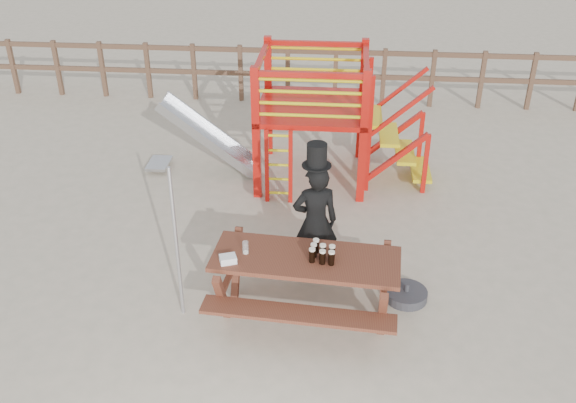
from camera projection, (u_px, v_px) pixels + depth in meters
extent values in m
plane|color=#C3B198|center=(277.00, 311.00, 7.65)|extent=(60.00, 60.00, 0.00)
cube|color=brown|center=(312.00, 51.00, 13.18)|extent=(15.00, 0.06, 0.10)
cube|color=brown|center=(311.00, 75.00, 13.43)|extent=(15.00, 0.06, 0.10)
cube|color=brown|center=(13.00, 67.00, 13.93)|extent=(0.09, 0.09, 1.20)
cube|color=brown|center=(58.00, 68.00, 13.85)|extent=(0.09, 0.09, 1.20)
cube|color=brown|center=(103.00, 69.00, 13.77)|extent=(0.09, 0.09, 1.20)
cube|color=brown|center=(148.00, 71.00, 13.69)|extent=(0.09, 0.09, 1.20)
cube|color=brown|center=(194.00, 72.00, 13.62)|extent=(0.09, 0.09, 1.20)
cube|color=brown|center=(241.00, 73.00, 13.54)|extent=(0.09, 0.09, 1.20)
cube|color=brown|center=(288.00, 75.00, 13.46)|extent=(0.09, 0.09, 1.20)
cube|color=brown|center=(335.00, 76.00, 13.39)|extent=(0.09, 0.09, 1.20)
cube|color=brown|center=(384.00, 77.00, 13.31)|extent=(0.09, 0.09, 1.20)
cube|color=brown|center=(432.00, 79.00, 13.23)|extent=(0.09, 0.09, 1.20)
cube|color=brown|center=(482.00, 80.00, 13.16)|extent=(0.09, 0.09, 1.20)
cube|color=brown|center=(531.00, 81.00, 13.08)|extent=(0.09, 0.09, 1.20)
cube|color=red|center=(256.00, 134.00, 9.61)|extent=(0.12, 0.12, 2.10)
cube|color=red|center=(363.00, 138.00, 9.49)|extent=(0.12, 0.12, 2.10)
cube|color=red|center=(269.00, 97.00, 11.00)|extent=(0.12, 0.12, 2.10)
cube|color=red|center=(362.00, 100.00, 10.87)|extent=(0.12, 0.12, 2.10)
cube|color=red|center=(313.00, 107.00, 10.17)|extent=(1.72, 1.72, 0.08)
cube|color=red|center=(311.00, 75.00, 9.08)|extent=(1.60, 0.08, 0.08)
cube|color=red|center=(316.00, 44.00, 10.47)|extent=(1.60, 0.08, 0.08)
cube|color=red|center=(262.00, 57.00, 9.84)|extent=(0.08, 1.60, 0.08)
cube|color=red|center=(366.00, 59.00, 9.71)|extent=(0.08, 1.60, 0.08)
cylinder|color=yellow|center=(310.00, 116.00, 9.39)|extent=(1.50, 0.05, 0.05)
cylinder|color=yellow|center=(315.00, 80.00, 10.77)|extent=(1.50, 0.05, 0.05)
cylinder|color=yellow|center=(310.00, 104.00, 9.30)|extent=(1.50, 0.05, 0.05)
cylinder|color=yellow|center=(316.00, 70.00, 10.68)|extent=(1.50, 0.05, 0.05)
cylinder|color=yellow|center=(310.00, 92.00, 9.21)|extent=(1.50, 0.05, 0.05)
cylinder|color=yellow|center=(316.00, 59.00, 10.60)|extent=(1.50, 0.05, 0.05)
cylinder|color=yellow|center=(311.00, 80.00, 9.12)|extent=(1.50, 0.05, 0.05)
cylinder|color=yellow|center=(316.00, 48.00, 10.51)|extent=(1.50, 0.05, 0.05)
cube|color=red|center=(267.00, 166.00, 9.69)|extent=(0.06, 0.06, 1.20)
cube|color=red|center=(291.00, 167.00, 9.66)|extent=(0.06, 0.06, 1.20)
cylinder|color=yellow|center=(279.00, 193.00, 9.90)|extent=(0.36, 0.04, 0.04)
cylinder|color=yellow|center=(279.00, 179.00, 9.78)|extent=(0.36, 0.04, 0.04)
cylinder|color=yellow|center=(279.00, 165.00, 9.66)|extent=(0.36, 0.04, 0.04)
cylinder|color=yellow|center=(279.00, 150.00, 9.54)|extent=(0.36, 0.04, 0.04)
cylinder|color=yellow|center=(278.00, 136.00, 9.42)|extent=(0.36, 0.04, 0.04)
cube|color=yellow|center=(372.00, 116.00, 10.15)|extent=(0.30, 0.90, 0.06)
cube|color=yellow|center=(389.00, 135.00, 10.28)|extent=(0.30, 0.90, 0.06)
cube|color=yellow|center=(405.00, 152.00, 10.41)|extent=(0.30, 0.90, 0.06)
cube|color=yellow|center=(420.00, 169.00, 10.53)|extent=(0.30, 0.90, 0.06)
cube|color=red|center=(397.00, 157.00, 9.97)|extent=(0.95, 0.08, 0.86)
cube|color=red|center=(394.00, 134.00, 10.75)|extent=(0.95, 0.08, 0.86)
cube|color=silver|center=(209.00, 137.00, 10.58)|extent=(1.53, 0.55, 1.21)
cube|color=silver|center=(206.00, 142.00, 10.33)|extent=(1.58, 0.04, 1.28)
cube|color=silver|center=(212.00, 129.00, 10.80)|extent=(1.58, 0.04, 1.28)
cube|color=silver|center=(159.00, 163.00, 10.91)|extent=(0.35, 0.55, 0.05)
cube|color=brown|center=(306.00, 259.00, 7.21)|extent=(2.17, 0.95, 0.05)
cube|color=brown|center=(298.00, 314.00, 6.87)|extent=(2.13, 0.46, 0.04)
cube|color=brown|center=(312.00, 254.00, 7.86)|extent=(2.13, 0.46, 0.04)
cube|color=brown|center=(230.00, 281.00, 7.54)|extent=(0.18, 1.27, 0.76)
cube|color=brown|center=(384.00, 297.00, 7.28)|extent=(0.18, 1.27, 0.76)
imported|color=black|center=(315.00, 222.00, 7.92)|extent=(0.64, 0.50, 1.56)
cube|color=#0B832C|center=(314.00, 204.00, 7.94)|extent=(0.06, 0.03, 0.36)
cylinder|color=black|center=(317.00, 165.00, 7.53)|extent=(0.35, 0.35, 0.01)
cylinder|color=black|center=(317.00, 154.00, 7.46)|extent=(0.24, 0.24, 0.27)
cube|color=white|center=(315.00, 143.00, 7.52)|extent=(0.12, 0.03, 0.03)
cylinder|color=#B2B2B7|center=(177.00, 245.00, 7.15)|extent=(0.04, 0.04, 1.93)
cylinder|color=#333338|center=(406.00, 295.00, 7.83)|extent=(0.52, 0.52, 0.12)
cylinder|color=#333338|center=(407.00, 287.00, 7.78)|extent=(0.06, 0.06, 0.10)
cube|color=white|center=(228.00, 259.00, 7.09)|extent=(0.22, 0.19, 0.08)
cylinder|color=black|center=(312.00, 256.00, 7.08)|extent=(0.07, 0.07, 0.15)
cylinder|color=#FEEDCF|center=(312.00, 250.00, 7.04)|extent=(0.07, 0.07, 0.02)
cylinder|color=black|center=(322.00, 258.00, 7.05)|extent=(0.07, 0.07, 0.15)
cylinder|color=#FEEDCF|center=(323.00, 251.00, 7.01)|extent=(0.07, 0.07, 0.02)
cylinder|color=black|center=(331.00, 259.00, 7.04)|extent=(0.07, 0.07, 0.15)
cylinder|color=#FEEDCF|center=(332.00, 252.00, 7.00)|extent=(0.07, 0.07, 0.02)
cylinder|color=black|center=(314.00, 251.00, 7.17)|extent=(0.07, 0.07, 0.15)
cylinder|color=#FEEDCF|center=(314.00, 245.00, 7.12)|extent=(0.07, 0.07, 0.02)
cylinder|color=black|center=(323.00, 252.00, 7.15)|extent=(0.07, 0.07, 0.15)
cylinder|color=#FEEDCF|center=(323.00, 245.00, 7.11)|extent=(0.07, 0.07, 0.02)
cylinder|color=black|center=(332.00, 253.00, 7.14)|extent=(0.07, 0.07, 0.15)
cylinder|color=#FEEDCF|center=(332.00, 246.00, 7.09)|extent=(0.07, 0.07, 0.02)
cylinder|color=black|center=(316.00, 247.00, 7.25)|extent=(0.07, 0.07, 0.15)
cylinder|color=#FEEDCF|center=(316.00, 240.00, 7.21)|extent=(0.07, 0.07, 0.02)
cylinder|color=silver|center=(245.00, 247.00, 7.23)|extent=(0.07, 0.07, 0.15)
cylinder|color=#FEEDCF|center=(246.00, 252.00, 7.26)|extent=(0.06, 0.06, 0.02)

